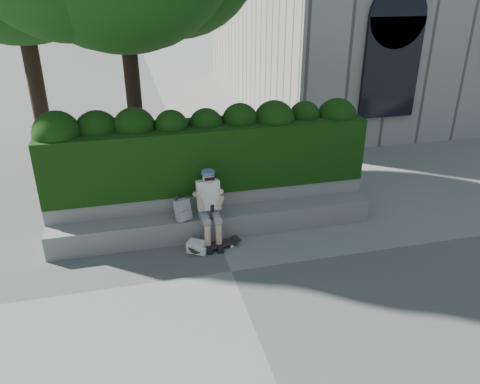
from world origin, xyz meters
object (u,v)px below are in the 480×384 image
object	(u,v)px
person	(209,204)
backpack_plaid	(183,210)
skateboard	(215,246)
backpack_ground	(196,247)

from	to	relation	value
person	backpack_plaid	size ratio (longest dim) A/B	3.56
backpack_plaid	person	bearing A→B (deg)	-36.33
person	skateboard	bearing A→B (deg)	-86.86
skateboard	backpack_ground	size ratio (longest dim) A/B	2.85
skateboard	backpack_ground	bearing A→B (deg)	167.63
skateboard	backpack_plaid	distance (m)	0.85
person	backpack_ground	size ratio (longest dim) A/B	4.52
backpack_ground	person	bearing A→B (deg)	78.17
skateboard	person	bearing A→B (deg)	80.89
backpack_ground	skateboard	bearing A→B (deg)	31.62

